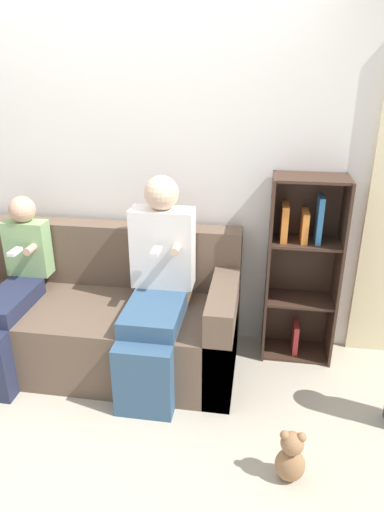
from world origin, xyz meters
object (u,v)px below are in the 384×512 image
object	(u,v)px
child_seated	(12,289)
bookshelf	(302,265)
couch	(89,318)
teddy_bear	(291,458)
adult_seated	(157,282)

from	to	relation	value
child_seated	bookshelf	bearing A→B (deg)	13.50
couch	teddy_bear	world-z (taller)	couch
adult_seated	child_seated	bearing A→B (deg)	-177.22
couch	child_seated	size ratio (longest dim) A/B	1.82
child_seated	teddy_bear	size ratio (longest dim) A/B	3.70
child_seated	teddy_bear	distance (m)	1.99
bookshelf	teddy_bear	xyz separation A→B (m)	(-0.08, -1.17, -0.54)
child_seated	bookshelf	world-z (taller)	bookshelf
couch	teddy_bear	xyz separation A→B (m)	(1.36, -0.87, -0.17)
couch	child_seated	xyz separation A→B (m)	(-0.45, -0.15, 0.26)
adult_seated	teddy_bear	size ratio (longest dim) A/B	4.29
couch	bookshelf	size ratio (longest dim) A/B	1.58
bookshelf	couch	bearing A→B (deg)	-168.17
couch	child_seated	world-z (taller)	child_seated
couch	adult_seated	size ratio (longest dim) A/B	1.57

